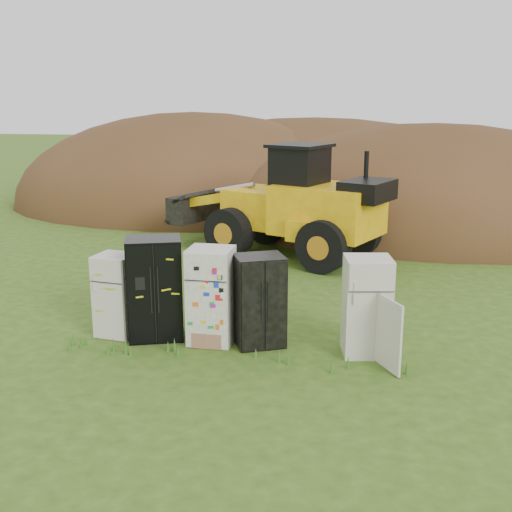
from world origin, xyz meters
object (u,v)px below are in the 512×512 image
Objects in this scene: fridge_black_side at (155,288)px; fridge_dark_mid at (260,301)px; fridge_leftmost at (117,295)px; wheel_loader at (275,199)px; fridge_sticker at (211,296)px; fridge_open_door at (367,306)px.

fridge_dark_mid is (2.05, -0.01, -0.12)m from fridge_black_side.
fridge_black_side is at bearing 7.78° from fridge_leftmost.
fridge_leftmost is 7.45m from wheel_loader.
fridge_sticker is (1.13, -0.05, -0.07)m from fridge_black_side.
fridge_leftmost is 2.83m from fridge_dark_mid.
fridge_sticker is 0.27× the size of wheel_loader.
fridge_open_door is 0.27× the size of wheel_loader.
fridge_leftmost is 1.91m from fridge_sticker.
fridge_leftmost is 0.94× the size of fridge_dark_mid.
fridge_leftmost is at bearing 155.36° from fridge_dark_mid.
fridge_black_side is 0.29× the size of wheel_loader.
fridge_black_side is at bearing 155.20° from fridge_dark_mid.
fridge_dark_mid is at bearing -19.59° from fridge_black_side.
wheel_loader is at bearing 89.61° from fridge_sticker.
fridge_black_side is 7.26m from wheel_loader.
wheel_loader is (0.10, 7.18, 0.71)m from fridge_sticker.
fridge_leftmost is at bearing 178.92° from fridge_sticker.
fridge_sticker is 1.07× the size of fridge_dark_mid.
fridge_sticker is 1.02× the size of fridge_open_door.
fridge_black_side reaches higher than fridge_open_door.
wheel_loader is (-2.79, 7.21, 0.73)m from fridge_open_door.
fridge_black_side is 1.09× the size of fridge_open_door.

